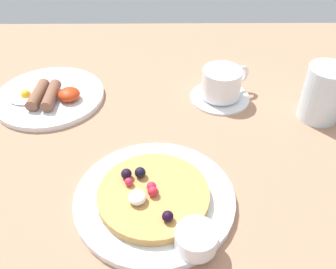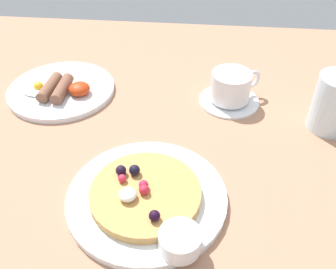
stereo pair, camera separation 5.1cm
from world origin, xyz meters
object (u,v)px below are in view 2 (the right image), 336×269
Objects in this scene: pancake_plate at (147,197)px; breakfast_plate at (62,90)px; coffee_saucer at (229,100)px; syrup_ramekin at (180,241)px; coffee_cup at (232,86)px; water_glass at (334,103)px.

breakfast_plate is at bearing 128.93° from pancake_plate.
breakfast_plate reaches higher than coffee_saucer.
syrup_ramekin reaches higher than pancake_plate.
pancake_plate is 10.33cm from syrup_ramekin.
breakfast_plate is (-27.69, 35.85, -2.10)cm from syrup_ramekin.
breakfast_plate is 35.35cm from coffee_cup.
coffee_cup is (7.51, 35.82, 1.21)cm from syrup_ramekin.
pancake_plate is 35.22cm from breakfast_plate.
breakfast_plate is (-22.13, 27.40, -0.06)cm from pancake_plate.
pancake_plate is 30.19cm from coffee_saucer.
water_glass is (30.91, 20.96, 4.71)cm from pancake_plate.
water_glass is at bearing 49.25° from syrup_ramekin.
syrup_ramekin is 36.56cm from coffee_saucer.
coffee_cup is at bearing 160.25° from water_glass.
coffee_saucer is (7.37, 35.74, -2.22)cm from syrup_ramekin.
syrup_ramekin is 38.92cm from water_glass.
water_glass is (53.04, -6.44, 4.76)cm from breakfast_plate.
water_glass reaches higher than syrup_ramekin.
breakfast_plate is at bearing 127.68° from syrup_ramekin.
pancake_plate is 30.50cm from coffee_cup.
coffee_cup reaches higher than breakfast_plate.
pancake_plate is 2.26× the size of water_glass.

